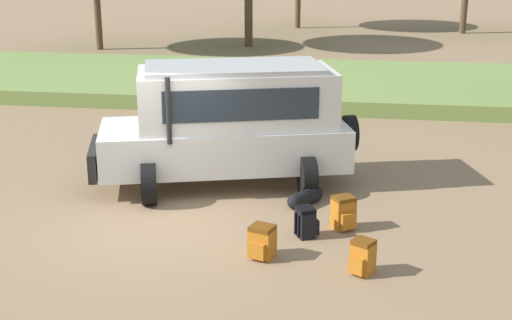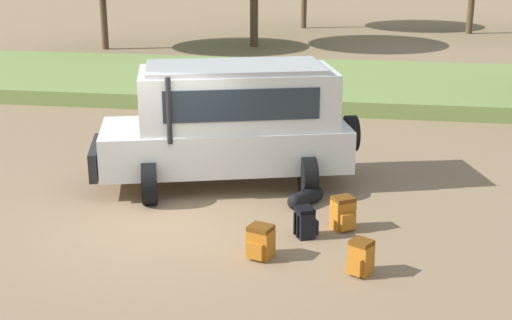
{
  "view_description": "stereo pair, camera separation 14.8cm",
  "coord_description": "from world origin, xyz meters",
  "px_view_note": "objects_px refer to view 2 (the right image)",
  "views": [
    {
      "loc": [
        3.32,
        -11.28,
        4.88
      ],
      "look_at": [
        1.53,
        0.78,
        1.0
      ],
      "focal_mm": 50.0,
      "sensor_mm": 36.0,
      "label": 1
    },
    {
      "loc": [
        3.47,
        -11.26,
        4.88
      ],
      "look_at": [
        1.53,
        0.78,
        1.0
      ],
      "focal_mm": 50.0,
      "sensor_mm": 36.0,
      "label": 2
    }
  ],
  "objects_px": {
    "backpack_outermost": "(361,258)",
    "backpack_cluster_center": "(343,214)",
    "backpack_beside_front_wheel": "(260,242)",
    "duffel_bag_low_black_case": "(306,198)",
    "safari_vehicle": "(230,122)",
    "backpack_near_rear_wheel": "(305,223)"
  },
  "relations": [
    {
      "from": "backpack_beside_front_wheel",
      "to": "duffel_bag_low_black_case",
      "type": "height_order",
      "value": "backpack_beside_front_wheel"
    },
    {
      "from": "backpack_outermost",
      "to": "duffel_bag_low_black_case",
      "type": "distance_m",
      "value": 2.92
    },
    {
      "from": "backpack_beside_front_wheel",
      "to": "duffel_bag_low_black_case",
      "type": "bearing_deg",
      "value": 78.26
    },
    {
      "from": "backpack_beside_front_wheel",
      "to": "backpack_cluster_center",
      "type": "bearing_deg",
      "value": 47.54
    },
    {
      "from": "backpack_beside_front_wheel",
      "to": "backpack_near_rear_wheel",
      "type": "bearing_deg",
      "value": 55.94
    },
    {
      "from": "safari_vehicle",
      "to": "duffel_bag_low_black_case",
      "type": "bearing_deg",
      "value": -31.89
    },
    {
      "from": "backpack_near_rear_wheel",
      "to": "backpack_outermost",
      "type": "height_order",
      "value": "backpack_outermost"
    },
    {
      "from": "backpack_outermost",
      "to": "backpack_cluster_center",
      "type": "bearing_deg",
      "value": 101.13
    },
    {
      "from": "safari_vehicle",
      "to": "backpack_near_rear_wheel",
      "type": "height_order",
      "value": "safari_vehicle"
    },
    {
      "from": "safari_vehicle",
      "to": "backpack_outermost",
      "type": "bearing_deg",
      "value": -54.06
    },
    {
      "from": "safari_vehicle",
      "to": "backpack_cluster_center",
      "type": "xyz_separation_m",
      "value": [
        2.37,
        -2.04,
        -1.01
      ]
    },
    {
      "from": "duffel_bag_low_black_case",
      "to": "safari_vehicle",
      "type": "bearing_deg",
      "value": 148.11
    },
    {
      "from": "safari_vehicle",
      "to": "duffel_bag_low_black_case",
      "type": "xyz_separation_m",
      "value": [
        1.63,
        -1.01,
        -1.15
      ]
    },
    {
      "from": "safari_vehicle",
      "to": "duffel_bag_low_black_case",
      "type": "distance_m",
      "value": 2.23
    },
    {
      "from": "backpack_near_rear_wheel",
      "to": "duffel_bag_low_black_case",
      "type": "height_order",
      "value": "backpack_near_rear_wheel"
    },
    {
      "from": "backpack_near_rear_wheel",
      "to": "backpack_outermost",
      "type": "distance_m",
      "value": 1.57
    },
    {
      "from": "safari_vehicle",
      "to": "backpack_beside_front_wheel",
      "type": "distance_m",
      "value": 3.73
    },
    {
      "from": "backpack_near_rear_wheel",
      "to": "backpack_beside_front_wheel",
      "type": "bearing_deg",
      "value": -124.06
    },
    {
      "from": "backpack_beside_front_wheel",
      "to": "backpack_outermost",
      "type": "relative_size",
      "value": 0.98
    },
    {
      "from": "backpack_cluster_center",
      "to": "backpack_near_rear_wheel",
      "type": "xyz_separation_m",
      "value": [
        -0.61,
        -0.43,
        -0.03
      ]
    },
    {
      "from": "backpack_outermost",
      "to": "backpack_beside_front_wheel",
      "type": "bearing_deg",
      "value": 168.12
    },
    {
      "from": "safari_vehicle",
      "to": "duffel_bag_low_black_case",
      "type": "height_order",
      "value": "safari_vehicle"
    }
  ]
}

